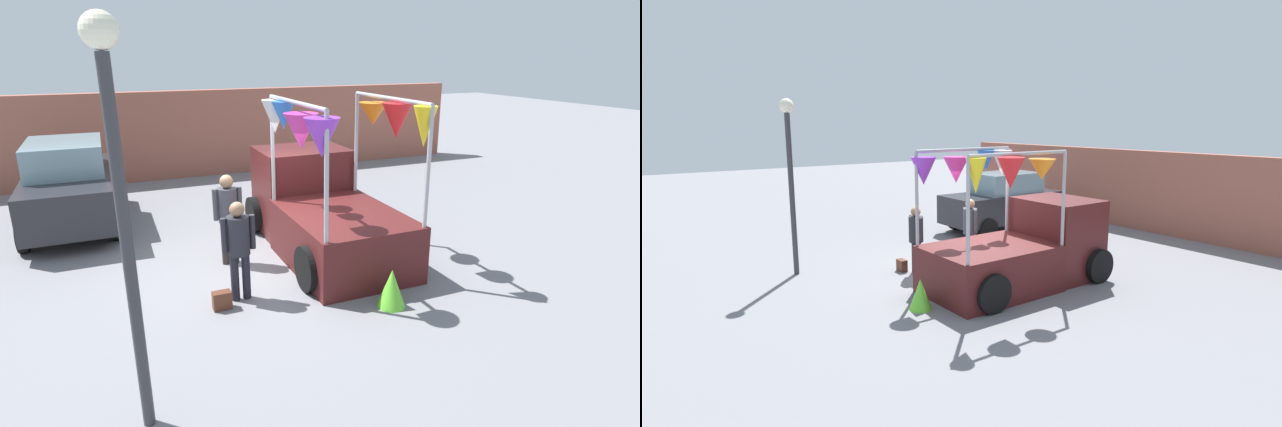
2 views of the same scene
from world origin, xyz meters
TOP-DOWN VIEW (x-y plane):
  - ground_plane at (0.00, 0.00)m, footprint 60.00×60.00m
  - vendor_truck at (1.21, 0.51)m, footprint 2.49×4.15m
  - parked_car at (-3.32, 3.78)m, footprint 1.88×4.00m
  - person_customer at (-0.81, -1.04)m, footprint 0.53×0.34m
  - person_vendor at (-0.63, 0.40)m, footprint 0.53×0.34m
  - handbag at (-1.16, -1.24)m, footprint 0.28×0.16m
  - street_lamp at (-2.42, -3.36)m, footprint 0.32×0.32m
  - brick_boundary_wall at (0.00, 7.52)m, footprint 18.00×0.36m
  - folded_kite_bundle_lime at (1.22, -2.18)m, footprint 0.62×0.62m

SIDE VIEW (x-z plane):
  - ground_plane at x=0.00m, z-range 0.00..0.00m
  - handbag at x=-1.16m, z-range 0.00..0.28m
  - folded_kite_bundle_lime at x=1.22m, z-range 0.00..0.60m
  - vendor_truck at x=1.21m, z-range -0.59..2.39m
  - parked_car at x=-3.32m, z-range 0.00..1.88m
  - person_customer at x=-0.81m, z-range 0.16..1.75m
  - person_vendor at x=-0.63m, z-range 0.17..1.84m
  - brick_boundary_wall at x=0.00m, z-range 0.00..2.60m
  - street_lamp at x=-2.42m, z-range 0.61..4.64m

